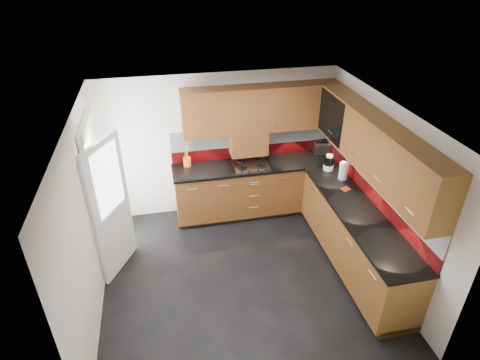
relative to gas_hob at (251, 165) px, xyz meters
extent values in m
cube|color=black|center=(-0.45, -1.47, -0.96)|extent=(4.00, 3.80, 0.02)
cube|color=white|center=(-0.45, -1.47, 1.50)|extent=(4.00, 3.80, 0.10)
cube|color=silver|center=(-0.45, 0.37, 0.25)|extent=(4.00, 0.08, 2.64)
cube|color=silver|center=(-0.45, -3.31, 0.25)|extent=(4.00, 0.08, 2.64)
cube|color=silver|center=(-2.39, -1.47, 0.25)|extent=(0.08, 3.80, 2.64)
cube|color=silver|center=(1.49, -1.47, 0.25)|extent=(0.08, 3.80, 2.64)
cube|color=brown|center=(0.10, 0.03, -0.48)|extent=(2.70, 0.60, 0.95)
cube|color=brown|center=(1.15, -1.57, -0.48)|extent=(0.60, 2.60, 0.95)
cube|color=#3C2710|center=(0.10, 0.06, -0.90)|extent=(2.70, 0.54, 0.10)
cube|color=#3C2710|center=(1.18, -1.57, -0.90)|extent=(0.54, 2.60, 0.10)
cube|color=black|center=(0.09, 0.02, -0.03)|extent=(2.72, 0.62, 0.04)
cube|color=black|center=(1.14, -1.59, -0.03)|extent=(0.62, 2.60, 0.04)
cube|color=maroon|center=(0.10, 0.32, 0.09)|extent=(2.70, 0.02, 0.20)
cube|color=white|center=(0.10, 0.32, 0.36)|extent=(2.70, 0.02, 0.34)
cube|color=maroon|center=(1.44, -1.27, 0.09)|extent=(0.02, 3.20, 0.20)
cube|color=white|center=(1.44, -1.27, 0.36)|extent=(0.02, 3.20, 0.34)
cube|color=brown|center=(0.20, 0.17, 0.89)|extent=(2.50, 0.33, 0.72)
cube|color=brown|center=(1.28, -1.43, 0.89)|extent=(0.33, 2.87, 0.72)
cube|color=silver|center=(0.05, -0.01, 0.68)|extent=(1.80, 0.01, 0.16)
cube|color=silver|center=(1.11, -1.47, 0.68)|extent=(0.01, 2.00, 0.16)
cube|color=brown|center=(0.00, 0.17, 0.33)|extent=(0.60, 0.33, 0.40)
cube|color=black|center=(1.11, -0.40, 0.89)|extent=(0.01, 0.80, 0.66)
cube|color=#FFD18C|center=(1.42, -0.40, 0.89)|extent=(0.01, 0.76, 0.64)
cube|color=black|center=(1.28, -0.40, 0.91)|extent=(0.29, 0.76, 0.01)
cylinder|color=black|center=(1.28, -0.65, 1.01)|extent=(0.07, 0.07, 0.16)
cylinder|color=black|center=(1.28, -0.50, 1.01)|extent=(0.07, 0.07, 0.16)
cylinder|color=white|center=(1.28, -0.35, 1.01)|extent=(0.07, 0.07, 0.16)
cylinder|color=black|center=(1.28, -0.20, 1.01)|extent=(0.07, 0.07, 0.16)
cube|color=white|center=(-2.31, -0.57, 0.07)|extent=(0.06, 0.95, 2.04)
cube|color=white|center=(-2.13, -0.92, 0.05)|extent=(0.42, 0.73, 1.98)
cube|color=white|center=(-2.10, -0.92, 0.50)|extent=(0.28, 0.50, 0.90)
cube|color=silver|center=(0.00, 0.01, 0.00)|extent=(0.57, 0.49, 0.02)
torus|color=black|center=(-0.15, -0.11, 0.02)|extent=(0.13, 0.13, 0.02)
torus|color=black|center=(0.15, -0.11, 0.02)|extent=(0.13, 0.13, 0.02)
torus|color=black|center=(-0.15, 0.13, 0.02)|extent=(0.13, 0.13, 0.02)
torus|color=black|center=(0.15, 0.13, 0.02)|extent=(0.13, 0.13, 0.02)
cube|color=black|center=(0.00, -0.23, 0.01)|extent=(0.43, 0.04, 0.02)
cylinder|color=orange|center=(-1.01, 0.19, 0.06)|extent=(0.12, 0.12, 0.15)
cylinder|color=olive|center=(-1.01, 0.21, 0.25)|extent=(0.06, 0.02, 0.30)
cylinder|color=olive|center=(-1.00, 0.21, 0.24)|extent=(0.05, 0.03, 0.28)
cylinder|color=olive|center=(-1.02, 0.21, 0.26)|extent=(0.06, 0.03, 0.32)
cylinder|color=olive|center=(-0.99, 0.20, 0.23)|extent=(0.04, 0.05, 0.26)
cylinder|color=olive|center=(-1.03, 0.20, 0.24)|extent=(0.04, 0.05, 0.29)
cube|color=silver|center=(1.30, 0.18, 0.08)|extent=(0.30, 0.22, 0.19)
cube|color=black|center=(1.30, 0.18, 0.18)|extent=(0.21, 0.06, 0.01)
cube|color=black|center=(1.30, 0.22, 0.18)|extent=(0.21, 0.06, 0.01)
cylinder|color=white|center=(1.18, -0.39, 0.03)|extent=(0.16, 0.16, 0.09)
cylinder|color=black|center=(1.18, -0.39, 0.14)|extent=(0.15, 0.15, 0.14)
cylinder|color=white|center=(1.18, -0.39, 0.23)|extent=(0.11, 0.11, 0.04)
cylinder|color=white|center=(1.28, -0.71, 0.12)|extent=(0.17, 0.17, 0.28)
cube|color=red|center=(1.20, -1.01, -0.01)|extent=(0.15, 0.14, 0.01)
camera|label=1|loc=(-1.35, -5.59, 3.10)|focal=30.00mm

